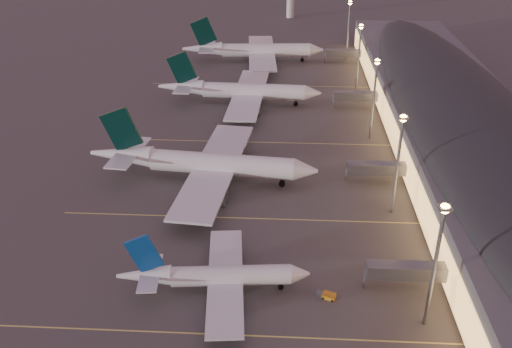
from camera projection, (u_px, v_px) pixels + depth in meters
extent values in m
plane|color=#403E3B|center=(232.00, 316.00, 107.91)|extent=(700.00, 700.00, 0.00)
cylinder|color=silver|center=(231.00, 276.00, 113.08)|extent=(23.98, 6.25, 4.04)
cone|color=silver|center=(300.00, 274.00, 113.53)|extent=(4.19, 4.38, 4.04)
cone|color=silver|center=(144.00, 275.00, 112.27)|extent=(11.04, 5.02, 4.04)
cube|color=silver|center=(225.00, 278.00, 113.37)|extent=(10.05, 34.48, 0.44)
cylinder|color=navy|center=(230.00, 262.00, 120.64)|extent=(5.61, 3.52, 3.03)
cylinder|color=navy|center=(229.00, 309.00, 107.40)|extent=(5.61, 3.52, 3.03)
cube|color=navy|center=(144.00, 254.00, 109.87)|extent=(7.42, 1.30, 8.75)
cube|color=silver|center=(150.00, 273.00, 112.04)|extent=(4.96, 12.54, 0.28)
cylinder|color=black|center=(281.00, 286.00, 114.71)|extent=(0.35, 0.35, 1.59)
cylinder|color=black|center=(281.00, 286.00, 114.82)|extent=(1.19, 0.81, 1.13)
cylinder|color=black|center=(222.00, 278.00, 116.82)|extent=(0.35, 0.35, 1.59)
cylinder|color=black|center=(222.00, 279.00, 116.93)|extent=(1.19, 0.81, 1.13)
cylinder|color=black|center=(222.00, 296.00, 111.81)|extent=(0.35, 0.35, 1.59)
cylinder|color=black|center=(222.00, 297.00, 111.92)|extent=(1.19, 0.81, 1.13)
cylinder|color=silver|center=(222.00, 164.00, 153.07)|extent=(39.33, 9.80, 5.89)
cone|color=silver|center=(306.00, 170.00, 149.91)|extent=(6.84, 6.49, 5.89)
cone|color=silver|center=(121.00, 155.00, 156.67)|extent=(18.09, 7.64, 5.89)
cube|color=silver|center=(215.00, 167.00, 153.81)|extent=(17.01, 57.76, 0.65)
cylinder|color=#595B61|center=(229.00, 154.00, 165.51)|extent=(9.19, 5.28, 4.41)
cylinder|color=#595B61|center=(209.00, 197.00, 143.59)|extent=(9.19, 5.28, 4.41)
cube|color=black|center=(121.00, 129.00, 153.03)|extent=(11.64, 2.05, 13.06)
cube|color=silver|center=(129.00, 152.00, 155.97)|extent=(8.32, 21.02, 0.41)
cylinder|color=black|center=(282.00, 182.00, 152.69)|extent=(0.52, 0.52, 2.35)
cylinder|color=black|center=(282.00, 183.00, 152.86)|extent=(1.74, 1.19, 1.65)
cylinder|color=black|center=(215.00, 170.00, 159.02)|extent=(0.52, 0.52, 2.35)
cylinder|color=black|center=(215.00, 171.00, 159.19)|extent=(1.74, 1.19, 1.65)
cylinder|color=black|center=(208.00, 184.00, 151.81)|extent=(0.52, 0.52, 2.35)
cylinder|color=black|center=(208.00, 185.00, 151.97)|extent=(1.74, 1.19, 1.65)
cylinder|color=silver|center=(254.00, 91.00, 206.22)|extent=(37.03, 7.18, 5.57)
cone|color=silver|center=(313.00, 93.00, 204.31)|extent=(6.18, 5.82, 5.57)
cone|color=silver|center=(181.00, 87.00, 208.28)|extent=(16.86, 6.29, 5.57)
cube|color=silver|center=(249.00, 94.00, 206.83)|extent=(13.05, 54.24, 0.61)
cylinder|color=#595B61|center=(255.00, 88.00, 218.04)|extent=(8.49, 4.54, 4.18)
cylinder|color=#595B61|center=(248.00, 110.00, 197.15)|extent=(8.49, 4.54, 4.18)
cube|color=black|center=(182.00, 68.00, 204.88)|extent=(11.01, 1.32, 12.36)
cube|color=silver|center=(186.00, 85.00, 207.71)|extent=(6.79, 19.62, 0.39)
cylinder|color=black|center=(296.00, 103.00, 206.64)|extent=(0.46, 0.46, 2.23)
cylinder|color=black|center=(296.00, 104.00, 206.80)|extent=(1.60, 1.04, 1.56)
cylinder|color=black|center=(247.00, 97.00, 211.73)|extent=(0.46, 0.46, 2.23)
cylinder|color=black|center=(247.00, 98.00, 211.88)|extent=(1.60, 1.04, 1.56)
cylinder|color=black|center=(244.00, 105.00, 204.85)|extent=(0.46, 0.46, 2.23)
cylinder|color=black|center=(244.00, 106.00, 205.01)|extent=(1.60, 1.04, 1.56)
cylinder|color=silver|center=(266.00, 50.00, 253.91)|extent=(39.30, 8.61, 5.89)
cone|color=silver|center=(317.00, 50.00, 254.18)|extent=(6.69, 6.32, 5.89)
cone|color=silver|center=(202.00, 49.00, 253.23)|extent=(17.98, 7.11, 5.89)
cube|color=silver|center=(262.00, 52.00, 254.36)|extent=(15.29, 57.64, 0.65)
cylinder|color=#595B61|center=(264.00, 49.00, 266.41)|extent=(9.09, 5.03, 4.42)
cylinder|color=#595B61|center=(265.00, 65.00, 244.19)|extent=(9.09, 5.03, 4.42)
cube|color=black|center=(204.00, 32.00, 249.71)|extent=(11.66, 1.70, 13.08)
cube|color=silver|center=(207.00, 47.00, 252.84)|extent=(7.71, 20.90, 0.41)
cylinder|color=black|center=(302.00, 59.00, 256.01)|extent=(0.50, 0.50, 2.36)
cylinder|color=black|center=(302.00, 60.00, 256.17)|extent=(1.72, 1.14, 1.65)
cylinder|color=black|center=(259.00, 57.00, 259.44)|extent=(0.50, 0.50, 2.36)
cylinder|color=black|center=(259.00, 57.00, 259.60)|extent=(1.72, 1.14, 1.65)
cylinder|color=black|center=(259.00, 62.00, 252.12)|extent=(0.50, 0.50, 2.36)
cylinder|color=black|center=(259.00, 63.00, 252.28)|extent=(1.72, 1.14, 1.65)
cube|color=#525257|center=(466.00, 139.00, 166.18)|extent=(40.00, 255.00, 12.00)
ellipsoid|color=black|center=(470.00, 120.00, 163.41)|extent=(39.00, 253.00, 10.92)
cube|color=#F1AC5C|center=(396.00, 140.00, 167.66)|extent=(0.40, 244.80, 8.00)
cube|color=#595B61|center=(407.00, 271.00, 112.97)|extent=(16.00, 3.20, 3.00)
cylinder|color=slate|center=(365.00, 279.00, 114.44)|extent=(0.70, 0.70, 4.40)
cube|color=#595B61|center=(377.00, 168.00, 152.80)|extent=(16.00, 3.20, 3.00)
cylinder|color=slate|center=(346.00, 175.00, 154.26)|extent=(0.70, 0.70, 4.40)
cube|color=#595B61|center=(356.00, 96.00, 203.24)|extent=(16.00, 3.20, 3.00)
cylinder|color=slate|center=(333.00, 102.00, 204.71)|extent=(0.70, 0.70, 4.40)
cube|color=#595B61|center=(344.00, 53.00, 252.80)|extent=(16.00, 3.20, 3.00)
cylinder|color=slate|center=(325.00, 58.00, 254.27)|extent=(0.70, 0.70, 4.40)
cylinder|color=slate|center=(434.00, 269.00, 100.32)|extent=(0.70, 0.70, 25.00)
cube|color=slate|center=(445.00, 207.00, 94.44)|extent=(2.20, 2.20, 0.50)
sphere|color=#FFBA4F|center=(445.00, 208.00, 94.53)|extent=(1.80, 1.80, 1.80)
cylinder|color=slate|center=(397.00, 167.00, 135.72)|extent=(0.70, 0.70, 25.00)
cube|color=slate|center=(403.00, 117.00, 129.84)|extent=(2.20, 2.20, 0.50)
sphere|color=#FFBA4F|center=(403.00, 118.00, 129.93)|extent=(1.80, 1.80, 1.80)
cylinder|color=slate|center=(373.00, 101.00, 175.54)|extent=(0.70, 0.70, 25.00)
cube|color=slate|center=(377.00, 61.00, 169.67)|extent=(2.20, 2.20, 0.50)
sphere|color=#FFBA4F|center=(377.00, 62.00, 169.76)|extent=(1.80, 1.80, 1.80)
cylinder|color=slate|center=(358.00, 60.00, 215.37)|extent=(0.70, 0.70, 25.00)
cube|color=slate|center=(361.00, 26.00, 209.49)|extent=(2.20, 2.20, 0.50)
sphere|color=#FFBA4F|center=(361.00, 26.00, 209.58)|extent=(1.80, 1.80, 1.80)
cylinder|color=slate|center=(348.00, 31.00, 255.20)|extent=(0.70, 0.70, 25.00)
cube|color=slate|center=(350.00, 2.00, 249.32)|extent=(2.20, 2.20, 0.50)
sphere|color=#FFBA4F|center=(350.00, 3.00, 249.41)|extent=(1.80, 1.80, 1.80)
cube|color=#D8C659|center=(229.00, 335.00, 103.49)|extent=(90.00, 0.36, 0.00)
cube|color=#D8C659|center=(245.00, 218.00, 138.89)|extent=(90.00, 0.36, 0.00)
cube|color=#D8C659|center=(256.00, 142.00, 178.71)|extent=(90.00, 0.36, 0.00)
cube|color=#D8C659|center=(264.00, 85.00, 227.39)|extent=(90.00, 0.36, 0.00)
cube|color=orange|center=(329.00, 296.00, 112.22)|extent=(2.89, 2.36, 1.14)
cube|color=#595B61|center=(320.00, 294.00, 112.98)|extent=(1.85, 1.79, 0.83)
cylinder|color=black|center=(335.00, 296.00, 112.66)|extent=(0.49, 0.34, 0.46)
cylinder|color=black|center=(332.00, 301.00, 111.40)|extent=(0.49, 0.34, 0.46)
cylinder|color=black|center=(326.00, 294.00, 113.35)|extent=(0.49, 0.34, 0.46)
cylinder|color=black|center=(323.00, 298.00, 112.09)|extent=(0.49, 0.34, 0.46)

